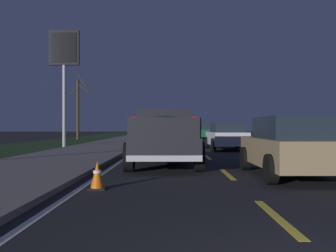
% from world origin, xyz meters
% --- Properties ---
extents(ground, '(144.00, 144.00, 0.00)m').
position_xyz_m(ground, '(27.00, 0.00, 0.00)').
color(ground, black).
extents(sidewalk_shoulder, '(108.00, 4.00, 0.12)m').
position_xyz_m(sidewalk_shoulder, '(27.00, 5.70, 0.06)').
color(sidewalk_shoulder, slate).
rests_on(sidewalk_shoulder, ground).
extents(grass_verge, '(108.00, 6.00, 0.01)m').
position_xyz_m(grass_verge, '(27.00, 10.70, 0.00)').
color(grass_verge, '#1E3819').
rests_on(grass_verge, ground).
extents(lane_markings, '(109.16, 3.54, 0.01)m').
position_xyz_m(lane_markings, '(29.11, 2.51, 0.00)').
color(lane_markings, yellow).
rests_on(lane_markings, ground).
extents(pickup_truck, '(5.46, 2.35, 1.87)m').
position_xyz_m(pickup_truck, '(10.13, 1.75, 0.98)').
color(pickup_truck, '#232328').
rests_on(pickup_truck, ground).
extents(sedan_black, '(4.42, 2.06, 1.54)m').
position_xyz_m(sedan_black, '(24.74, 1.94, 0.78)').
color(sedan_black, black).
rests_on(sedan_black, ground).
extents(sedan_tan, '(4.41, 2.04, 1.54)m').
position_xyz_m(sedan_tan, '(7.26, -1.60, 0.78)').
color(sedan_tan, '#9E845B').
rests_on(sedan_tan, ground).
extents(sedan_white, '(4.45, 2.10, 1.54)m').
position_xyz_m(sedan_white, '(19.09, -1.52, 0.78)').
color(sedan_white, silver).
rests_on(sedan_white, ground).
extents(sedan_green, '(4.43, 2.08, 1.54)m').
position_xyz_m(sedan_green, '(37.77, -1.83, 0.78)').
color(sedan_green, '#14592D').
rests_on(sedan_green, ground).
extents(gas_price_sign, '(0.27, 1.90, 7.38)m').
position_xyz_m(gas_price_sign, '(21.96, 8.33, 5.57)').
color(gas_price_sign, '#99999E').
rests_on(gas_price_sign, ground).
extents(bare_tree_far, '(1.33, 1.85, 6.56)m').
position_xyz_m(bare_tree_far, '(36.28, 10.88, 3.20)').
color(bare_tree_far, '#423323').
rests_on(bare_tree_far, ground).
extents(traffic_cone_near, '(0.36, 0.36, 0.58)m').
position_xyz_m(traffic_cone_near, '(5.13, 3.02, 0.28)').
color(traffic_cone_near, black).
rests_on(traffic_cone_near, ground).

